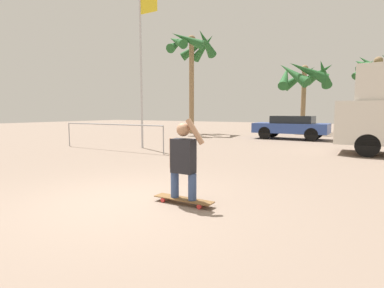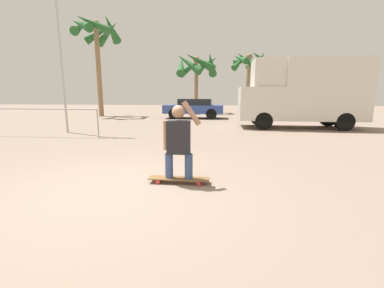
{
  "view_description": "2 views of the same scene",
  "coord_description": "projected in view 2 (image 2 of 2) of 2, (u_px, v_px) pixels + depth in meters",
  "views": [
    {
      "loc": [
        3.58,
        -3.77,
        1.56
      ],
      "look_at": [
        0.62,
        1.21,
        0.94
      ],
      "focal_mm": 28.0,
      "sensor_mm": 36.0,
      "label": 1
    },
    {
      "loc": [
        1.67,
        -3.91,
        1.53
      ],
      "look_at": [
        1.05,
        1.27,
        0.55
      ],
      "focal_mm": 24.0,
      "sensor_mm": 36.0,
      "label": 2
    }
  ],
  "objects": [
    {
      "name": "palm_tree_center_background",
      "position": [
        197.0,
        65.0,
        22.86
      ],
      "size": [
        4.13,
        4.34,
        5.37
      ],
      "color": "#8E704C",
      "rests_on": "ground_plane"
    },
    {
      "name": "palm_tree_near_van",
      "position": [
        249.0,
        63.0,
        22.26
      ],
      "size": [
        3.27,
        3.24,
        5.36
      ],
      "color": "#8E704C",
      "rests_on": "ground_plane"
    },
    {
      "name": "camper_van",
      "position": [
        303.0,
        92.0,
        12.26
      ],
      "size": [
        5.68,
        2.14,
        3.22
      ],
      "color": "black",
      "rests_on": "ground_plane"
    },
    {
      "name": "palm_tree_far_left",
      "position": [
        96.0,
        34.0,
        18.83
      ],
      "size": [
        3.42,
        3.71,
        7.27
      ],
      "color": "#8E704C",
      "rests_on": "ground_plane"
    },
    {
      "name": "plaza_railing_segment",
      "position": [
        31.0,
        112.0,
        9.77
      ],
      "size": [
        5.39,
        0.05,
        1.08
      ],
      "color": "#99999E",
      "rests_on": "ground_plane"
    },
    {
      "name": "skateboard",
      "position": [
        179.0,
        179.0,
        4.57
      ],
      "size": [
        1.08,
        0.24,
        0.09
      ],
      "color": "brown",
      "rests_on": "ground_plane"
    },
    {
      "name": "person_skateboarder",
      "position": [
        179.0,
        139.0,
        4.44
      ],
      "size": [
        0.66,
        0.22,
        1.37
      ],
      "color": "#384C7A",
      "rests_on": "skateboard"
    },
    {
      "name": "ground_plane",
      "position": [
        121.0,
        189.0,
        4.29
      ],
      "size": [
        80.0,
        80.0,
        0.0
      ],
      "primitive_type": "plane",
      "color": "gray"
    },
    {
      "name": "parked_car_blue",
      "position": [
        194.0,
        108.0,
        17.88
      ],
      "size": [
        4.08,
        1.91,
        1.34
      ],
      "color": "black",
      "rests_on": "ground_plane"
    },
    {
      "name": "flagpole",
      "position": [
        61.0,
        39.0,
        10.27
      ],
      "size": [
        0.95,
        0.12,
        6.52
      ],
      "color": "#B7B7BC",
      "rests_on": "ground_plane"
    }
  ]
}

